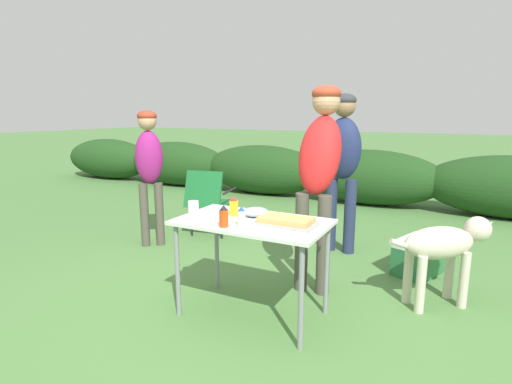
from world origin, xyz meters
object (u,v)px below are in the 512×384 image
Objects in this scene: hot_sauce_bottle at (224,217)px; cooler_box at (419,257)px; standing_person_in_dark_puffer at (149,162)px; folding_table at (252,231)px; mixing_bowl at (256,212)px; paper_cup_stack at (193,208)px; standing_person_in_gray_fleece at (320,161)px; standing_person_in_navy_coat at (343,157)px; dog at (445,246)px; mustard_bottle at (234,207)px; mayo_bottle at (242,217)px; food_tray at (286,221)px; plate_stack at (216,212)px; camp_chair_green_behind_table at (209,199)px.

hot_sauce_bottle is 0.28× the size of cooler_box.
cooler_box is at bearing -30.39° from standing_person_in_dark_puffer.
mixing_bowl reaches higher than folding_table.
paper_cup_stack is 0.07× the size of standing_person_in_dark_puffer.
standing_person_in_navy_coat is (-0.07, 0.98, -0.06)m from standing_person_in_gray_fleece.
mustard_bottle is at bearing -101.93° from dog.
standing_person_in_gray_fleece is at bearing -82.84° from standing_person_in_navy_coat.
folding_table is at bearing -67.54° from standing_person_in_dark_puffer.
dog is 1.35× the size of cooler_box.
hot_sauce_bottle reaches higher than mayo_bottle.
dog is at bearing 27.70° from mustard_bottle.
standing_person_in_dark_puffer is (-2.04, 0.91, 0.21)m from food_tray.
paper_cup_stack reaches higher than food_tray.
standing_person_in_gray_fleece is at bearing 46.64° from plate_stack.
hot_sauce_bottle is at bearing -63.94° from camp_chair_green_behind_table.
food_tray is at bearing -5.64° from plate_stack.
cooler_box is (0.85, -0.28, -0.88)m from standing_person_in_navy_coat.
mayo_bottle reaches higher than folding_table.
paper_cup_stack is at bearing -102.32° from dog.
hot_sauce_bottle is 0.09× the size of standing_person_in_gray_fleece.
camp_chair_green_behind_table is at bearing 107.74° from cooler_box.
plate_stack is 0.16× the size of standing_person_in_dark_puffer.
standing_person_in_dark_puffer reaches higher than camp_chair_green_behind_table.
hot_sauce_bottle is 0.31m from mustard_bottle.
plate_stack is 0.43× the size of cooler_box.
mayo_bottle is at bearing -92.70° from standing_person_in_navy_coat.
camp_chair_green_behind_table is at bearing 134.32° from mixing_bowl.
mustard_bottle is 0.08× the size of standing_person_in_gray_fleece.
mixing_bowl is at bearing 23.97° from paper_cup_stack.
paper_cup_stack is 0.14× the size of dog.
standing_person_in_navy_coat is at bearing -4.69° from camp_chair_green_behind_table.
plate_stack is 0.17m from mustard_bottle.
standing_person_in_gray_fleece is (0.46, 0.65, 0.30)m from mustard_bottle.
camp_chair_green_behind_table reaches higher than cooler_box.
mayo_bottle is 0.09× the size of standing_person_in_dark_puffer.
camp_chair_green_behind_table is at bearing 129.62° from mustard_bottle.
paper_cup_stack is at bearing -156.03° from mixing_bowl.
food_tray is at bearing 171.58° from cooler_box.
hot_sauce_bottle is 0.09× the size of standing_person_in_navy_coat.
food_tray is 0.62m from plate_stack.
plate_stack is 0.32× the size of dog.
plate_stack is 0.97m from standing_person_in_gray_fleece.
mixing_bowl is 0.13× the size of standing_person_in_dark_puffer.
mixing_bowl is at bearing -95.15° from standing_person_in_navy_coat.
folding_table is 7.44× the size of mustard_bottle.
camp_chair_green_behind_table is (-1.21, 1.47, -0.34)m from mustard_bottle.
camp_chair_green_behind_table is 2.47m from cooler_box.
plate_stack is 1.81m from dog.
paper_cup_stack is 1.12m from standing_person_in_gray_fleece.
camp_chair_green_behind_table is (0.37, 0.62, -0.51)m from standing_person_in_dark_puffer.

